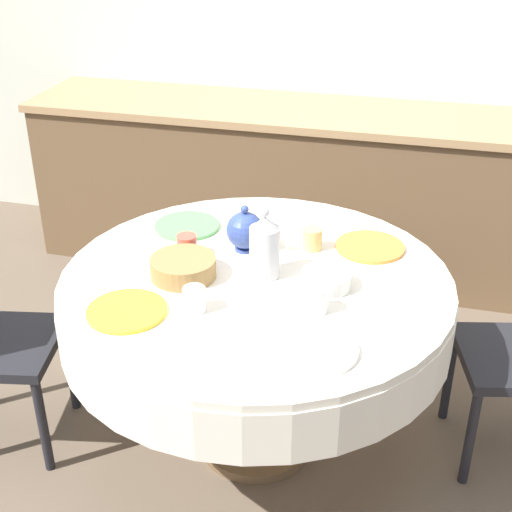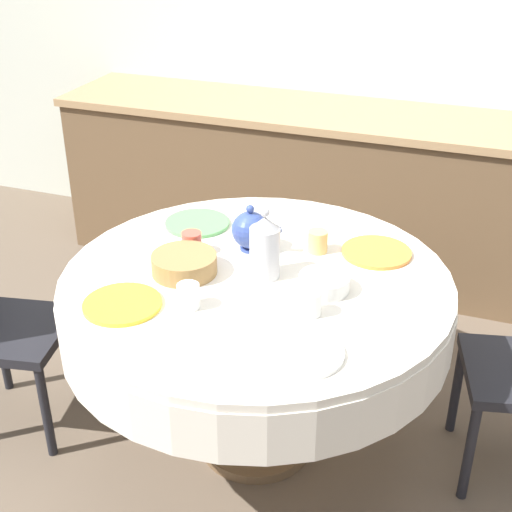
% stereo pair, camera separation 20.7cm
% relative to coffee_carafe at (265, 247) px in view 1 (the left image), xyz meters
% --- Properties ---
extents(ground_plane, '(12.00, 12.00, 0.00)m').
position_rel_coffee_carafe_xyz_m(ground_plane, '(-0.03, -0.01, -0.87)').
color(ground_plane, brown).
extents(wall_back, '(7.00, 0.05, 2.60)m').
position_rel_coffee_carafe_xyz_m(wall_back, '(-0.03, 1.85, 0.43)').
color(wall_back, beige).
rests_on(wall_back, ground_plane).
extents(kitchen_counter, '(3.24, 0.64, 0.90)m').
position_rel_coffee_carafe_xyz_m(kitchen_counter, '(-0.03, 1.52, -0.42)').
color(kitchen_counter, brown).
rests_on(kitchen_counter, ground_plane).
extents(dining_table, '(1.37, 1.37, 0.76)m').
position_rel_coffee_carafe_xyz_m(dining_table, '(-0.03, -0.01, -0.23)').
color(dining_table, brown).
rests_on(dining_table, ground_plane).
extents(plate_near_left, '(0.25, 0.25, 0.01)m').
position_rel_coffee_carafe_xyz_m(plate_near_left, '(-0.37, -0.34, -0.10)').
color(plate_near_left, yellow).
rests_on(plate_near_left, dining_table).
extents(cup_near_left, '(0.07, 0.07, 0.08)m').
position_rel_coffee_carafe_xyz_m(cup_near_left, '(-0.16, -0.27, -0.07)').
color(cup_near_left, white).
rests_on(cup_near_left, dining_table).
extents(plate_near_right, '(0.25, 0.25, 0.01)m').
position_rel_coffee_carafe_xyz_m(plate_near_right, '(0.25, -0.40, -0.10)').
color(plate_near_right, white).
rests_on(plate_near_right, dining_table).
extents(cup_near_right, '(0.07, 0.07, 0.08)m').
position_rel_coffee_carafe_xyz_m(cup_near_right, '(0.21, -0.18, -0.07)').
color(cup_near_right, white).
rests_on(cup_near_right, dining_table).
extents(plate_far_left, '(0.25, 0.25, 0.01)m').
position_rel_coffee_carafe_xyz_m(plate_far_left, '(-0.39, 0.29, -0.10)').
color(plate_far_left, '#5BA85B').
rests_on(plate_far_left, dining_table).
extents(cup_far_left, '(0.07, 0.07, 0.08)m').
position_rel_coffee_carafe_xyz_m(cup_far_left, '(-0.31, 0.07, -0.07)').
color(cup_far_left, '#CC4C3D').
rests_on(cup_far_left, dining_table).
extents(plate_far_right, '(0.25, 0.25, 0.01)m').
position_rel_coffee_carafe_xyz_m(plate_far_right, '(0.33, 0.29, -0.10)').
color(plate_far_right, orange).
rests_on(plate_far_right, dining_table).
extents(cup_far_right, '(0.07, 0.07, 0.08)m').
position_rel_coffee_carafe_xyz_m(cup_far_right, '(0.12, 0.24, -0.07)').
color(cup_far_right, '#DBB766').
rests_on(cup_far_right, dining_table).
extents(coffee_carafe, '(0.10, 0.10, 0.26)m').
position_rel_coffee_carafe_xyz_m(coffee_carafe, '(0.00, 0.00, 0.00)').
color(coffee_carafe, '#B2B2B7').
rests_on(coffee_carafe, dining_table).
extents(teapot, '(0.19, 0.14, 0.18)m').
position_rel_coffee_carafe_xyz_m(teapot, '(-0.11, 0.17, -0.03)').
color(teapot, '#33478E').
rests_on(teapot, dining_table).
extents(bread_basket, '(0.23, 0.23, 0.07)m').
position_rel_coffee_carafe_xyz_m(bread_basket, '(-0.27, -0.08, -0.08)').
color(bread_basket, olive).
rests_on(bread_basket, dining_table).
extents(fruit_bowl, '(0.17, 0.17, 0.05)m').
position_rel_coffee_carafe_xyz_m(fruit_bowl, '(0.22, -0.02, -0.08)').
color(fruit_bowl, silver).
rests_on(fruit_bowl, dining_table).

